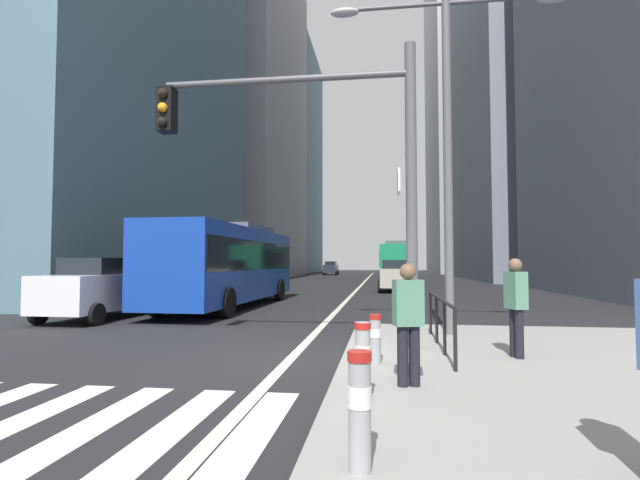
{
  "coord_description": "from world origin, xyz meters",
  "views": [
    {
      "loc": [
        1.72,
        -8.77,
        1.8
      ],
      "look_at": [
        -3.4,
        28.98,
        3.63
      ],
      "focal_mm": 26.18,
      "sensor_mm": 36.0,
      "label": 1
    }
  ],
  "objects_px": {
    "bollard_left": "(363,358)",
    "pedestrian_waiting": "(408,318)",
    "bollard_right": "(375,336)",
    "pedestrian_far": "(516,302)",
    "street_lamp_post": "(447,114)",
    "bollard_front": "(360,405)",
    "city_bus_red_receding": "(397,262)",
    "traffic_signal_gantry": "(323,150)",
    "car_receding_far": "(400,270)",
    "city_bus_blue_oncoming": "(230,261)",
    "car_oncoming_mid": "(331,268)",
    "sedan_white_oncoming": "(100,288)",
    "car_receding_near": "(394,276)",
    "city_bus_red_distant": "(398,262)"
  },
  "relations": [
    {
      "from": "car_receding_near",
      "to": "bollard_front",
      "type": "height_order",
      "value": "car_receding_near"
    },
    {
      "from": "traffic_signal_gantry",
      "to": "pedestrian_waiting",
      "type": "height_order",
      "value": "traffic_signal_gantry"
    },
    {
      "from": "pedestrian_waiting",
      "to": "pedestrian_far",
      "type": "bearing_deg",
      "value": 47.5
    },
    {
      "from": "bollard_left",
      "to": "car_oncoming_mid",
      "type": "bearing_deg",
      "value": 96.74
    },
    {
      "from": "car_receding_near",
      "to": "bollard_right",
      "type": "relative_size",
      "value": 5.21
    },
    {
      "from": "street_lamp_post",
      "to": "pedestrian_far",
      "type": "xyz_separation_m",
      "value": [
        0.78,
        -2.53,
        -4.17
      ]
    },
    {
      "from": "traffic_signal_gantry",
      "to": "city_bus_red_receding",
      "type": "bearing_deg",
      "value": 85.51
    },
    {
      "from": "bollard_right",
      "to": "pedestrian_far",
      "type": "bearing_deg",
      "value": 18.23
    },
    {
      "from": "car_receding_near",
      "to": "bollard_right",
      "type": "height_order",
      "value": "car_receding_near"
    },
    {
      "from": "bollard_right",
      "to": "pedestrian_far",
      "type": "xyz_separation_m",
      "value": [
        2.43,
        0.8,
        0.51
      ]
    },
    {
      "from": "bollard_right",
      "to": "car_receding_near",
      "type": "bearing_deg",
      "value": 87.82
    },
    {
      "from": "bollard_front",
      "to": "city_bus_red_distant",
      "type": "bearing_deg",
      "value": 87.86
    },
    {
      "from": "traffic_signal_gantry",
      "to": "bollard_right",
      "type": "xyz_separation_m",
      "value": [
        1.06,
        -1.44,
        -3.47
      ]
    },
    {
      "from": "car_receding_near",
      "to": "car_receding_far",
      "type": "relative_size",
      "value": 0.99
    },
    {
      "from": "traffic_signal_gantry",
      "to": "bollard_front",
      "type": "distance_m",
      "value": 6.48
    },
    {
      "from": "car_receding_far",
      "to": "street_lamp_post",
      "type": "relative_size",
      "value": 0.52
    },
    {
      "from": "pedestrian_waiting",
      "to": "bollard_left",
      "type": "bearing_deg",
      "value": -125.91
    },
    {
      "from": "bollard_right",
      "to": "traffic_signal_gantry",
      "type": "bearing_deg",
      "value": 126.26
    },
    {
      "from": "city_bus_blue_oncoming",
      "to": "pedestrian_far",
      "type": "distance_m",
      "value": 12.76
    },
    {
      "from": "car_receding_near",
      "to": "street_lamp_post",
      "type": "xyz_separation_m",
      "value": [
        0.84,
        -17.91,
        4.29
      ]
    },
    {
      "from": "bollard_front",
      "to": "bollard_left",
      "type": "height_order",
      "value": "bollard_front"
    },
    {
      "from": "sedan_white_oncoming",
      "to": "traffic_signal_gantry",
      "type": "bearing_deg",
      "value": -30.8
    },
    {
      "from": "traffic_signal_gantry",
      "to": "pedestrian_far",
      "type": "bearing_deg",
      "value": -10.48
    },
    {
      "from": "bollard_left",
      "to": "pedestrian_waiting",
      "type": "bearing_deg",
      "value": 54.09
    },
    {
      "from": "city_bus_blue_oncoming",
      "to": "city_bus_red_receding",
      "type": "height_order",
      "value": "same"
    },
    {
      "from": "car_receding_far",
      "to": "bollard_right",
      "type": "xyz_separation_m",
      "value": [
        -1.93,
        -43.61,
        -0.39
      ]
    },
    {
      "from": "bollard_front",
      "to": "pedestrian_far",
      "type": "bearing_deg",
      "value": 62.57
    },
    {
      "from": "car_receding_far",
      "to": "bollard_left",
      "type": "bearing_deg",
      "value": -92.55
    },
    {
      "from": "street_lamp_post",
      "to": "bollard_front",
      "type": "xyz_separation_m",
      "value": [
        -1.7,
        -7.31,
        -4.61
      ]
    },
    {
      "from": "city_bus_red_receding",
      "to": "city_bus_red_distant",
      "type": "xyz_separation_m",
      "value": [
        0.83,
        22.48,
        0.0
      ]
    },
    {
      "from": "city_bus_blue_oncoming",
      "to": "pedestrian_waiting",
      "type": "distance_m",
      "value": 13.38
    },
    {
      "from": "car_oncoming_mid",
      "to": "city_bus_blue_oncoming",
      "type": "bearing_deg",
      "value": -88.42
    },
    {
      "from": "pedestrian_waiting",
      "to": "pedestrian_far",
      "type": "distance_m",
      "value": 2.91
    },
    {
      "from": "car_oncoming_mid",
      "to": "pedestrian_far",
      "type": "relative_size",
      "value": 2.46
    },
    {
      "from": "pedestrian_far",
      "to": "sedan_white_oncoming",
      "type": "bearing_deg",
      "value": 154.87
    },
    {
      "from": "bollard_front",
      "to": "car_receding_near",
      "type": "bearing_deg",
      "value": 88.04
    },
    {
      "from": "bollard_right",
      "to": "car_receding_far",
      "type": "bearing_deg",
      "value": 87.47
    },
    {
      "from": "city_bus_red_distant",
      "to": "car_receding_far",
      "type": "xyz_separation_m",
      "value": [
        -0.15,
        -9.65,
        -0.85
      ]
    },
    {
      "from": "city_bus_red_receding",
      "to": "sedan_white_oncoming",
      "type": "bearing_deg",
      "value": -112.22
    },
    {
      "from": "traffic_signal_gantry",
      "to": "bollard_left",
      "type": "height_order",
      "value": "traffic_signal_gantry"
    },
    {
      "from": "street_lamp_post",
      "to": "bollard_front",
      "type": "bearing_deg",
      "value": -103.1
    },
    {
      "from": "car_oncoming_mid",
      "to": "bollard_right",
      "type": "height_order",
      "value": "car_oncoming_mid"
    },
    {
      "from": "city_bus_red_distant",
      "to": "pedestrian_far",
      "type": "distance_m",
      "value": 52.47
    },
    {
      "from": "city_bus_red_distant",
      "to": "pedestrian_far",
      "type": "xyz_separation_m",
      "value": [
        0.35,
        -52.46,
        -0.73
      ]
    },
    {
      "from": "city_bus_blue_oncoming",
      "to": "city_bus_red_distant",
      "type": "xyz_separation_m",
      "value": [
        8.07,
        42.91,
        0.0
      ]
    },
    {
      "from": "street_lamp_post",
      "to": "bollard_front",
      "type": "height_order",
      "value": "street_lamp_post"
    },
    {
      "from": "car_receding_near",
      "to": "bollard_left",
      "type": "relative_size",
      "value": 4.44
    },
    {
      "from": "car_oncoming_mid",
      "to": "pedestrian_waiting",
      "type": "xyz_separation_m",
      "value": [
        7.8,
        -60.27,
        0.07
      ]
    },
    {
      "from": "city_bus_red_receding",
      "to": "street_lamp_post",
      "type": "relative_size",
      "value": 1.42
    },
    {
      "from": "traffic_signal_gantry",
      "to": "street_lamp_post",
      "type": "xyz_separation_m",
      "value": [
        2.71,
        1.88,
        1.21
      ]
    }
  ]
}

